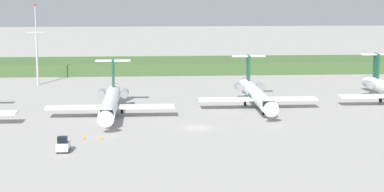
% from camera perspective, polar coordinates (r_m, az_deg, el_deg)
% --- Properties ---
extents(ground_plane, '(500.00, 500.00, 0.00)m').
position_cam_1_polar(ground_plane, '(138.44, -0.45, -0.15)').
color(ground_plane, '#9E9B96').
extents(grass_berm, '(320.00, 20.00, 3.17)m').
position_cam_1_polar(grass_berm, '(181.59, -1.28, 2.65)').
color(grass_berm, '#426033').
rests_on(grass_berm, ground).
extents(regional_jet_second, '(22.81, 31.00, 9.00)m').
position_cam_1_polar(regional_jet_second, '(119.99, -7.03, -0.48)').
color(regional_jet_second, white).
rests_on(regional_jet_second, ground).
extents(regional_jet_third, '(22.81, 31.00, 9.00)m').
position_cam_1_polar(regional_jet_third, '(127.97, 5.57, 0.17)').
color(regional_jet_third, white).
rests_on(regional_jet_third, ground).
extents(antenna_mast, '(4.40, 0.50, 19.08)m').
position_cam_1_polar(antenna_mast, '(159.63, -13.27, 3.78)').
color(antenna_mast, '#B2B2B7').
rests_on(antenna_mast, ground).
extents(baggage_tug, '(1.72, 3.20, 2.30)m').
position_cam_1_polar(baggage_tug, '(95.10, -11.07, -4.15)').
color(baggage_tug, silver).
rests_on(baggage_tug, ground).
extents(safety_cone_front_marker, '(0.44, 0.44, 0.55)m').
position_cam_1_polar(safety_cone_front_marker, '(102.15, -9.27, -3.58)').
color(safety_cone_front_marker, orange).
rests_on(safety_cone_front_marker, ground).
extents(safety_cone_mid_marker, '(0.44, 0.44, 0.55)m').
position_cam_1_polar(safety_cone_mid_marker, '(101.62, -7.80, -3.61)').
color(safety_cone_mid_marker, orange).
rests_on(safety_cone_mid_marker, ground).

